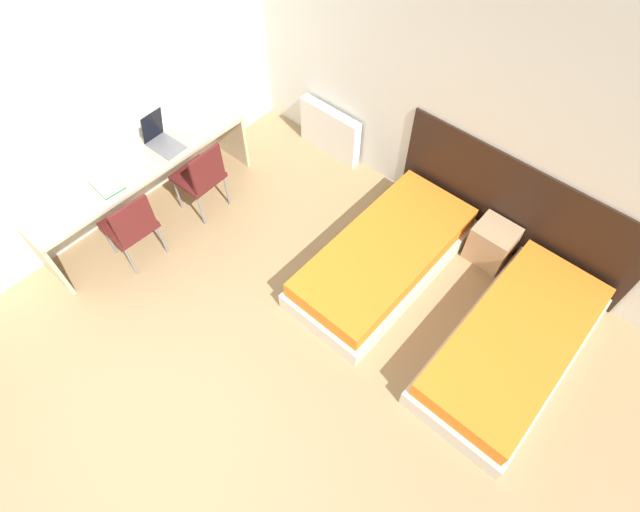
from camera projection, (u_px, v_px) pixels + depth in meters
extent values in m
plane|color=#9E7F56|center=(154.00, 448.00, 3.96)|extent=(20.00, 20.00, 0.00)
cube|color=silver|center=(443.00, 91.00, 4.45)|extent=(5.52, 0.05, 2.70)
cube|color=silver|center=(119.00, 82.00, 4.53)|extent=(0.05, 4.62, 2.70)
cube|color=black|center=(512.00, 209.00, 4.70)|extent=(2.41, 0.03, 1.09)
cube|color=beige|center=(383.00, 263.00, 4.89)|extent=(0.92, 1.98, 0.20)
cube|color=orange|center=(385.00, 251.00, 4.73)|extent=(0.84, 1.90, 0.19)
cube|color=beige|center=(510.00, 349.00, 4.35)|extent=(0.92, 1.98, 0.20)
cube|color=orange|center=(517.00, 339.00, 4.19)|extent=(0.84, 1.90, 0.19)
cube|color=tan|center=(492.00, 243.00, 4.88)|extent=(0.39, 0.34, 0.43)
cube|color=silver|center=(330.00, 131.00, 5.72)|extent=(0.80, 0.12, 0.58)
cube|color=#C6B28E|center=(136.00, 165.00, 4.82)|extent=(0.56, 2.35, 0.04)
cube|color=#C6B28E|center=(45.00, 259.00, 4.61)|extent=(0.50, 0.04, 0.69)
cube|color=#C6B28E|center=(230.00, 134.00, 5.62)|extent=(0.50, 0.04, 0.69)
cube|color=#511919|center=(198.00, 176.00, 5.09)|extent=(0.44, 0.44, 0.05)
cube|color=#511919|center=(207.00, 169.00, 4.84)|extent=(0.04, 0.38, 0.40)
cylinder|color=slate|center=(178.00, 194.00, 5.27)|extent=(0.02, 0.02, 0.42)
cylinder|color=slate|center=(203.00, 175.00, 5.43)|extent=(0.02, 0.02, 0.42)
cylinder|color=slate|center=(201.00, 211.00, 5.13)|extent=(0.02, 0.02, 0.42)
cylinder|color=slate|center=(227.00, 190.00, 5.30)|extent=(0.02, 0.02, 0.42)
cube|color=#511919|center=(129.00, 225.00, 4.72)|extent=(0.44, 0.44, 0.05)
cube|color=#511919|center=(133.00, 221.00, 4.46)|extent=(0.05, 0.38, 0.40)
cylinder|color=slate|center=(110.00, 240.00, 4.91)|extent=(0.02, 0.02, 0.42)
cylinder|color=slate|center=(141.00, 220.00, 5.06)|extent=(0.02, 0.02, 0.42)
cylinder|color=slate|center=(131.00, 261.00, 4.76)|extent=(0.02, 0.02, 0.42)
cylinder|color=slate|center=(163.00, 239.00, 4.92)|extent=(0.02, 0.02, 0.42)
cube|color=slate|center=(166.00, 146.00, 4.94)|extent=(0.37, 0.26, 0.02)
cube|color=black|center=(152.00, 126.00, 4.84)|extent=(0.11, 0.25, 0.34)
cube|color=#236B3D|center=(107.00, 185.00, 4.63)|extent=(0.33, 0.23, 0.01)
cube|color=white|center=(107.00, 185.00, 4.63)|extent=(0.31, 0.22, 0.01)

